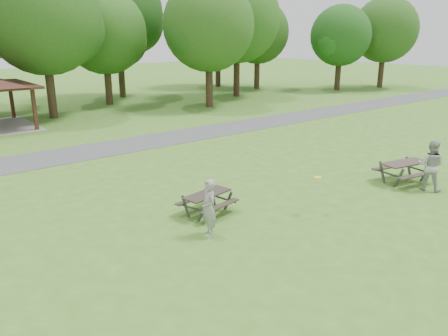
% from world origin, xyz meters
% --- Properties ---
extents(ground, '(160.00, 160.00, 0.00)m').
position_xyz_m(ground, '(0.00, 0.00, 0.00)').
color(ground, '#3D7020').
rests_on(ground, ground).
extents(asphalt_path, '(120.00, 3.20, 0.02)m').
position_xyz_m(asphalt_path, '(0.00, 14.00, 0.01)').
color(asphalt_path, '#474649').
rests_on(asphalt_path, ground).
extents(tree_row_e, '(8.40, 8.00, 11.02)m').
position_xyz_m(tree_row_e, '(2.10, 25.03, 6.78)').
color(tree_row_e, '#2F2114').
rests_on(tree_row_e, ground).
extents(tree_row_f, '(7.35, 7.00, 9.55)m').
position_xyz_m(tree_row_f, '(8.09, 28.53, 5.84)').
color(tree_row_f, '#312416').
rests_on(tree_row_f, ground).
extents(tree_row_g, '(7.77, 7.40, 10.25)m').
position_xyz_m(tree_row_g, '(14.09, 22.03, 6.33)').
color(tree_row_g, '#302015').
rests_on(tree_row_g, ground).
extents(tree_row_h, '(8.61, 8.20, 11.37)m').
position_xyz_m(tree_row_h, '(20.10, 25.53, 7.03)').
color(tree_row_h, black).
rests_on(tree_row_h, ground).
extents(tree_row_i, '(7.14, 6.80, 9.52)m').
position_xyz_m(tree_row_i, '(26.08, 29.03, 5.91)').
color(tree_row_i, '#312016').
rests_on(tree_row_i, ground).
extents(tree_row_j, '(6.72, 6.40, 8.96)m').
position_xyz_m(tree_row_j, '(32.08, 22.53, 5.56)').
color(tree_row_j, black).
rests_on(tree_row_j, ground).
extents(tree_deep_c, '(8.82, 8.40, 11.90)m').
position_xyz_m(tree_deep_c, '(11.10, 32.03, 7.44)').
color(tree_deep_c, '#312315').
rests_on(tree_deep_c, ground).
extents(tree_deep_d, '(8.40, 8.00, 11.27)m').
position_xyz_m(tree_deep_d, '(24.10, 33.53, 7.03)').
color(tree_deep_d, black).
rests_on(tree_deep_d, ground).
extents(tree_flank_right, '(7.56, 7.20, 9.97)m').
position_xyz_m(tree_flank_right, '(38.09, 21.03, 6.15)').
color(tree_flank_right, black).
rests_on(tree_flank_right, ground).
extents(picnic_table_middle, '(1.94, 1.67, 0.75)m').
position_xyz_m(picnic_table_middle, '(-0.06, 3.58, 0.55)').
color(picnic_table_middle, black).
rests_on(picnic_table_middle, ground).
extents(picnic_table_far, '(2.29, 1.98, 0.87)m').
position_xyz_m(picnic_table_far, '(8.16, 1.17, 0.64)').
color(picnic_table_far, '#332924').
rests_on(picnic_table_far, ground).
extents(frisbee_in_flight, '(0.29, 0.29, 0.02)m').
position_xyz_m(frisbee_in_flight, '(2.79, 1.29, 1.27)').
color(frisbee_in_flight, yellow).
rests_on(frisbee_in_flight, ground).
extents(frisbee_thrower, '(0.57, 0.73, 1.77)m').
position_xyz_m(frisbee_thrower, '(-1.05, 2.18, 0.88)').
color(frisbee_thrower, gray).
rests_on(frisbee_thrower, ground).
extents(frisbee_catcher, '(1.01, 1.15, 1.98)m').
position_xyz_m(frisbee_catcher, '(8.01, 0.08, 0.99)').
color(frisbee_catcher, '#A6A6A9').
rests_on(frisbee_catcher, ground).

